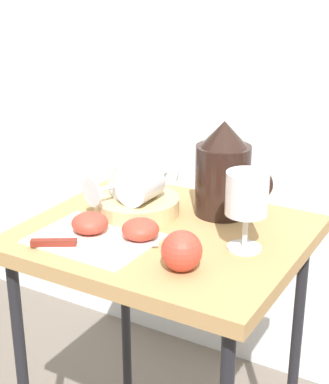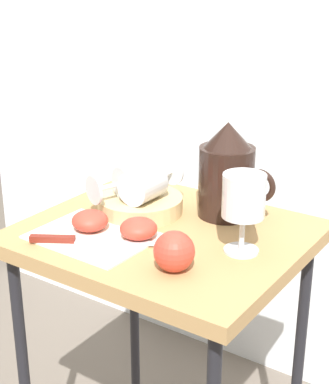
{
  "view_description": "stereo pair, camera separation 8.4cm",
  "coord_description": "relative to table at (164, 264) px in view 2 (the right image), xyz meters",
  "views": [
    {
      "loc": [
        0.54,
        -0.94,
        1.2
      ],
      "look_at": [
        0.0,
        0.0,
        0.79
      ],
      "focal_mm": 56.75,
      "sensor_mm": 36.0,
      "label": 1
    },
    {
      "loc": [
        0.61,
        -0.9,
        1.2
      ],
      "look_at": [
        0.0,
        0.0,
        0.79
      ],
      "focal_mm": 56.75,
      "sensor_mm": 36.0,
      "label": 2
    }
  ],
  "objects": [
    {
      "name": "curtain_drape",
      "position": [
        0.0,
        0.62,
        0.44
      ],
      "size": [
        2.4,
        0.03,
        2.14
      ],
      "primitive_type": "cube",
      "color": "white",
      "rests_on": "ground_plane"
    },
    {
      "name": "table",
      "position": [
        0.0,
        0.0,
        0.0
      ],
      "size": [
        0.54,
        0.47,
        0.71
      ],
      "color": "#AD8451",
      "rests_on": "ground_plane"
    },
    {
      "name": "linen_napkin",
      "position": [
        -0.09,
        -0.1,
        0.08
      ],
      "size": [
        0.23,
        0.18,
        0.0
      ],
      "primitive_type": "cube",
      "rotation": [
        0.0,
        0.0,
        -0.03
      ],
      "color": "silver",
      "rests_on": "table"
    },
    {
      "name": "basket_tray",
      "position": [
        -0.09,
        0.05,
        0.09
      ],
      "size": [
        0.18,
        0.18,
        0.03
      ],
      "primitive_type": "cylinder",
      "color": "tan",
      "rests_on": "table"
    },
    {
      "name": "pitcher",
      "position": [
        0.06,
        0.13,
        0.16
      ],
      "size": [
        0.17,
        0.11,
        0.2
      ],
      "color": "black",
      "rests_on": "table"
    },
    {
      "name": "wine_glass_upright",
      "position": [
        0.17,
        0.0,
        0.18
      ],
      "size": [
        0.08,
        0.08,
        0.15
      ],
      "color": "silver",
      "rests_on": "table"
    },
    {
      "name": "wine_glass_tipped_near",
      "position": [
        -0.1,
        0.05,
        0.15
      ],
      "size": [
        0.11,
        0.17,
        0.07
      ],
      "color": "silver",
      "rests_on": "basket_tray"
    },
    {
      "name": "wine_glass_tipped_far",
      "position": [
        -0.07,
        0.04,
        0.15
      ],
      "size": [
        0.07,
        0.14,
        0.07
      ],
      "color": "silver",
      "rests_on": "basket_tray"
    },
    {
      "name": "apple_half_left",
      "position": [
        -0.12,
        -0.09,
        0.1
      ],
      "size": [
        0.07,
        0.07,
        0.04
      ],
      "primitive_type": "ellipsoid",
      "color": "#CC3D2D",
      "rests_on": "linen_napkin"
    },
    {
      "name": "apple_half_right",
      "position": [
        -0.01,
        -0.07,
        0.1
      ],
      "size": [
        0.07,
        0.07,
        0.04
      ],
      "primitive_type": "ellipsoid",
      "color": "#CC3D2D",
      "rests_on": "linen_napkin"
    },
    {
      "name": "apple_whole",
      "position": [
        0.11,
        -0.13,
        0.11
      ],
      "size": [
        0.07,
        0.07,
        0.07
      ],
      "primitive_type": "sphere",
      "color": "#CC3D2D",
      "rests_on": "table"
    },
    {
      "name": "knife",
      "position": [
        -0.1,
        -0.15,
        0.08
      ],
      "size": [
        0.21,
        0.13,
        0.01
      ],
      "color": "silver",
      "rests_on": "linen_napkin"
    }
  ]
}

